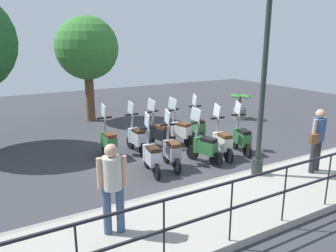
# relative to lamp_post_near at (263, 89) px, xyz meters

# --- Properties ---
(ground_plane) EXTENTS (28.00, 28.00, 0.00)m
(ground_plane) POSITION_rel_lamp_post_near_xyz_m (2.40, 0.52, -2.24)
(ground_plane) COLOR #38383D
(promenade_walkway) EXTENTS (2.20, 20.00, 0.15)m
(promenade_walkway) POSITION_rel_lamp_post_near_xyz_m (-0.75, 0.52, -2.17)
(promenade_walkway) COLOR #A39E93
(promenade_walkway) RESTS_ON ground_plane
(fence_railing) EXTENTS (0.04, 16.03, 1.07)m
(fence_railing) POSITION_rel_lamp_post_near_xyz_m (-1.80, 0.52, -1.35)
(fence_railing) COLOR black
(fence_railing) RESTS_ON promenade_walkway
(lamp_post_near) EXTENTS (0.26, 0.90, 4.69)m
(lamp_post_near) POSITION_rel_lamp_post_near_xyz_m (0.00, 0.00, 0.00)
(lamp_post_near) COLOR #232D28
(lamp_post_near) RESTS_ON promenade_walkway
(pedestrian_with_bag) EXTENTS (0.37, 0.64, 1.59)m
(pedestrian_with_bag) POSITION_rel_lamp_post_near_xyz_m (-0.60, -1.33, -1.16)
(pedestrian_with_bag) COLOR #28282D
(pedestrian_with_bag) RESTS_ON promenade_walkway
(pedestrian_distant) EXTENTS (0.39, 0.48, 1.59)m
(pedestrian_distant) POSITION_rel_lamp_post_near_xyz_m (-0.64, 3.92, -1.16)
(pedestrian_distant) COLOR #384C70
(pedestrian_distant) RESTS_ON promenade_walkway
(tree_distant) EXTENTS (2.53, 2.53, 4.27)m
(tree_distant) POSITION_rel_lamp_post_near_xyz_m (7.92, 1.73, 0.73)
(tree_distant) COLOR brown
(tree_distant) RESTS_ON ground_plane
(potted_palm) EXTENTS (1.06, 0.66, 1.05)m
(potted_palm) POSITION_rel_lamp_post_near_xyz_m (5.05, -3.93, -1.80)
(potted_palm) COLOR slate
(potted_palm) RESTS_ON ground_plane
(scooter_near_0) EXTENTS (1.21, 0.52, 1.54)m
(scooter_near_0) POSITION_rel_lamp_post_near_xyz_m (1.67, -0.99, -1.76)
(scooter_near_0) COLOR black
(scooter_near_0) RESTS_ON ground_plane
(scooter_near_1) EXTENTS (1.23, 0.45, 1.54)m
(scooter_near_1) POSITION_rel_lamp_post_near_xyz_m (1.65, -0.22, -1.76)
(scooter_near_1) COLOR black
(scooter_near_1) RESTS_ON ground_plane
(scooter_near_2) EXTENTS (1.20, 0.53, 1.54)m
(scooter_near_2) POSITION_rel_lamp_post_near_xyz_m (1.55, 0.47, -1.76)
(scooter_near_2) COLOR black
(scooter_near_2) RESTS_ON ground_plane
(scooter_near_3) EXTENTS (1.23, 0.47, 1.54)m
(scooter_near_3) POSITION_rel_lamp_post_near_xyz_m (1.69, 1.43, -1.76)
(scooter_near_3) COLOR black
(scooter_near_3) RESTS_ON ground_plane
(scooter_near_4) EXTENTS (1.23, 0.46, 1.54)m
(scooter_near_4) POSITION_rel_lamp_post_near_xyz_m (1.63, 2.06, -1.76)
(scooter_near_4) COLOR black
(scooter_near_4) RESTS_ON ground_plane
(scooter_far_0) EXTENTS (1.22, 0.51, 1.54)m
(scooter_far_0) POSITION_rel_lamp_post_near_xyz_m (3.40, -0.59, -1.76)
(scooter_far_0) COLOR black
(scooter_far_0) RESTS_ON ground_plane
(scooter_far_1) EXTENTS (1.20, 0.55, 1.54)m
(scooter_far_1) POSITION_rel_lamp_post_near_xyz_m (3.26, 0.20, -1.76)
(scooter_far_1) COLOR black
(scooter_far_1) RESTS_ON ground_plane
(scooter_far_2) EXTENTS (1.21, 0.52, 1.54)m
(scooter_far_2) POSITION_rel_lamp_post_near_xyz_m (3.36, 0.93, -1.76)
(scooter_far_2) COLOR black
(scooter_far_2) RESTS_ON ground_plane
(scooter_far_3) EXTENTS (1.23, 0.44, 1.54)m
(scooter_far_3) POSITION_rel_lamp_post_near_xyz_m (3.29, 1.73, -1.76)
(scooter_far_3) COLOR black
(scooter_far_3) RESTS_ON ground_plane
(scooter_far_4) EXTENTS (1.23, 0.44, 1.54)m
(scooter_far_4) POSITION_rel_lamp_post_near_xyz_m (3.30, 2.61, -1.76)
(scooter_far_4) COLOR black
(scooter_far_4) RESTS_ON ground_plane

